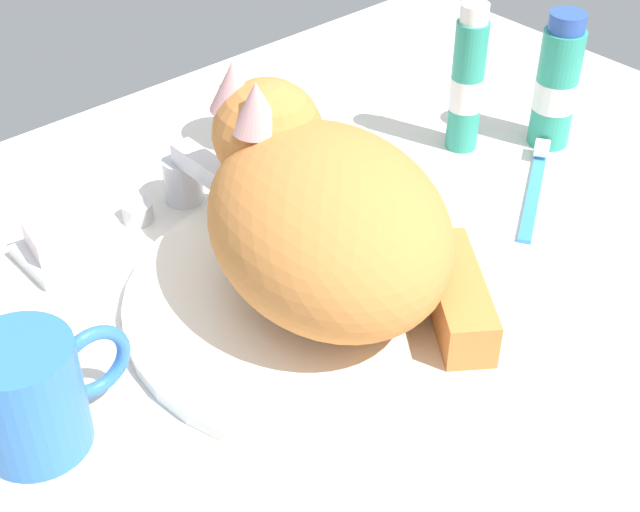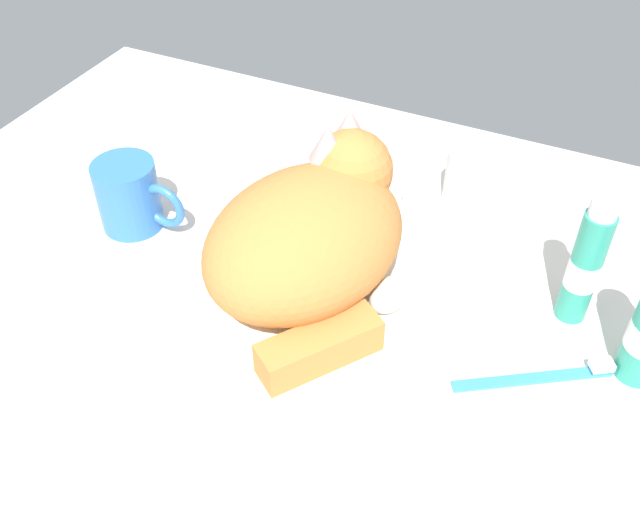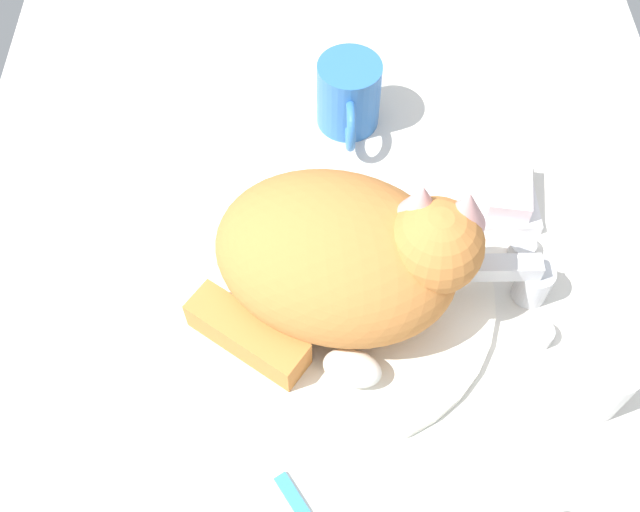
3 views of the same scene
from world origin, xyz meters
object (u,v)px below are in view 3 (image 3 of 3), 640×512
at_px(rinse_cup, 599,379).
at_px(soap_bar, 510,189).
at_px(coffee_mug, 349,96).
at_px(faucet, 525,281).
at_px(cat, 347,258).

height_order(rinse_cup, soap_bar, rinse_cup).
bearing_deg(coffee_mug, rinse_cup, 31.53).
distance_m(faucet, cat, 0.19).
bearing_deg(faucet, cat, -88.73).
height_order(faucet, soap_bar, faucet).
distance_m(coffee_mug, rinse_cup, 0.41).
bearing_deg(coffee_mug, faucet, 35.00).
xyz_separation_m(faucet, soap_bar, (-0.12, 0.00, -0.00)).
distance_m(faucet, coffee_mug, 0.30).
xyz_separation_m(coffee_mug, rinse_cup, (0.35, 0.22, -0.01)).
distance_m(faucet, rinse_cup, 0.12).
relative_size(faucet, soap_bar, 1.82).
bearing_deg(rinse_cup, cat, -114.96).
height_order(faucet, coffee_mug, coffee_mug).
bearing_deg(cat, faucet, 91.27).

